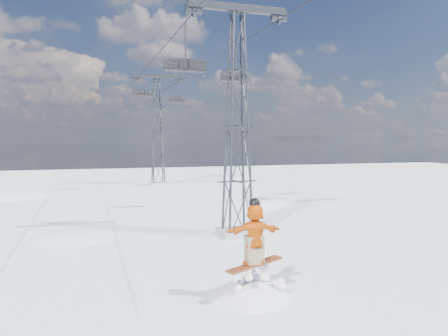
{
  "coord_description": "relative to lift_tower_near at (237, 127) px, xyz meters",
  "views": [
    {
      "loc": [
        -6.41,
        -12.51,
        4.91
      ],
      "look_at": [
        -1.3,
        3.56,
        3.76
      ],
      "focal_mm": 35.0,
      "sensor_mm": 36.0,
      "label": 1
    }
  ],
  "objects": [
    {
      "name": "lift_chair_far",
      "position": [
        -2.2,
        19.48,
        3.48
      ],
      "size": [
        1.91,
        0.55,
        2.37
      ],
      "color": "black",
      "rests_on": "ground"
    },
    {
      "name": "lift_chair_near",
      "position": [
        -2.2,
        1.89,
        3.17
      ],
      "size": [
        2.22,
        0.64,
        2.76
      ],
      "color": "black",
      "rests_on": "ground"
    },
    {
      "name": "snow_terrain",
      "position": [
        -5.57,
        13.24,
        -15.06
      ],
      "size": [
        39.0,
        37.0,
        22.0
      ],
      "color": "white",
      "rests_on": "ground"
    },
    {
      "name": "lift_chair_mid",
      "position": [
        2.2,
        6.66,
        3.39
      ],
      "size": [
        2.01,
        0.58,
        2.49
      ],
      "color": "black",
      "rests_on": "ground"
    },
    {
      "name": "ground",
      "position": [
        -0.8,
        -8.0,
        -5.47
      ],
      "size": [
        120.0,
        120.0,
        0.0
      ],
      "primitive_type": "plane",
      "color": "white",
      "rests_on": "ground"
    },
    {
      "name": "lift_tower_near",
      "position": [
        0.0,
        0.0,
        0.0
      ],
      "size": [
        5.2,
        1.8,
        11.43
      ],
      "color": "#999999",
      "rests_on": "ground"
    },
    {
      "name": "lift_chair_extra",
      "position": [
        2.2,
        25.06,
        3.51
      ],
      "size": [
        1.88,
        0.54,
        2.34
      ],
      "color": "black",
      "rests_on": "ground"
    },
    {
      "name": "haul_cables",
      "position": [
        0.0,
        11.5,
        5.38
      ],
      "size": [
        4.46,
        51.0,
        0.06
      ],
      "color": "black",
      "rests_on": "ground"
    },
    {
      "name": "lift_tower_far",
      "position": [
        0.0,
        25.0,
        0.0
      ],
      "size": [
        5.2,
        1.8,
        11.43
      ],
      "color": "#999999",
      "rests_on": "ground"
    }
  ]
}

